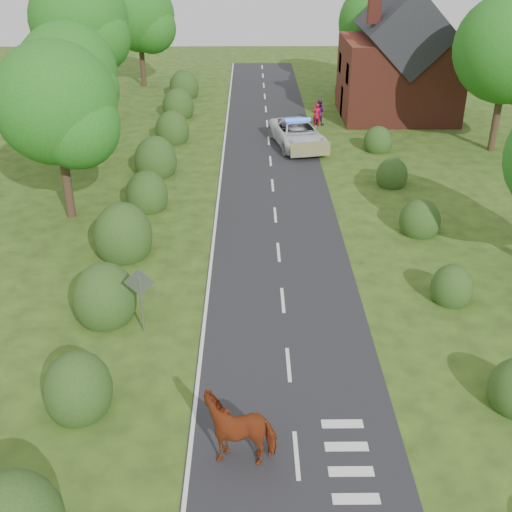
{
  "coord_description": "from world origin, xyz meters",
  "views": [
    {
      "loc": [
        -1.22,
        -16.87,
        12.87
      ],
      "look_at": [
        -1.01,
        5.21,
        1.3
      ],
      "focal_mm": 45.0,
      "sensor_mm": 36.0,
      "label": 1
    }
  ],
  "objects_px": {
    "police_van": "(298,134)",
    "road_sign": "(140,291)",
    "cow": "(240,429)",
    "pedestrian_purple": "(319,112)",
    "pedestrian_red": "(317,115)"
  },
  "relations": [
    {
      "from": "pedestrian_purple",
      "to": "road_sign",
      "type": "bearing_deg",
      "value": 91.12
    },
    {
      "from": "cow",
      "to": "police_van",
      "type": "bearing_deg",
      "value": 173.06
    },
    {
      "from": "police_van",
      "to": "pedestrian_purple",
      "type": "xyz_separation_m",
      "value": [
        1.83,
        4.92,
        0.06
      ]
    },
    {
      "from": "cow",
      "to": "pedestrian_purple",
      "type": "xyz_separation_m",
      "value": [
        5.16,
        31.65,
        0.06
      ]
    },
    {
      "from": "cow",
      "to": "pedestrian_purple",
      "type": "relative_size",
      "value": 1.32
    },
    {
      "from": "police_van",
      "to": "pedestrian_red",
      "type": "relative_size",
      "value": 3.93
    },
    {
      "from": "police_van",
      "to": "pedestrian_red",
      "type": "height_order",
      "value": "police_van"
    },
    {
      "from": "cow",
      "to": "pedestrian_red",
      "type": "relative_size",
      "value": 1.43
    },
    {
      "from": "road_sign",
      "to": "cow",
      "type": "bearing_deg",
      "value": -59.19
    },
    {
      "from": "road_sign",
      "to": "pedestrian_red",
      "type": "xyz_separation_m",
      "value": [
        8.45,
        25.45,
        -0.85
      ]
    },
    {
      "from": "police_van",
      "to": "road_sign",
      "type": "bearing_deg",
      "value": -119.41
    },
    {
      "from": "cow",
      "to": "road_sign",
      "type": "bearing_deg",
      "value": -149.03
    },
    {
      "from": "police_van",
      "to": "cow",
      "type": "bearing_deg",
      "value": -108.46
    },
    {
      "from": "pedestrian_purple",
      "to": "police_van",
      "type": "bearing_deg",
      "value": 89.23
    },
    {
      "from": "police_van",
      "to": "pedestrian_purple",
      "type": "bearing_deg",
      "value": 58.25
    }
  ]
}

